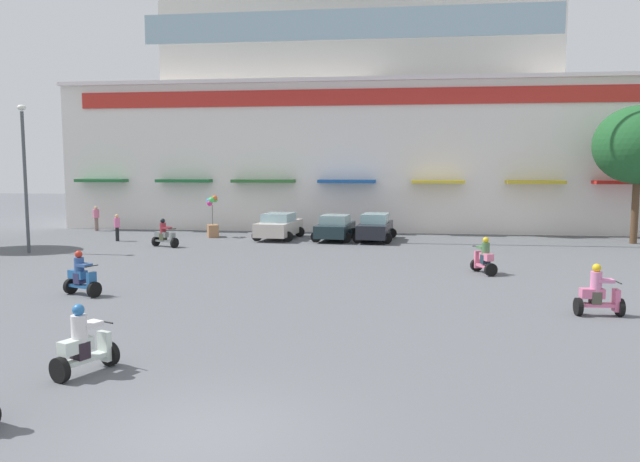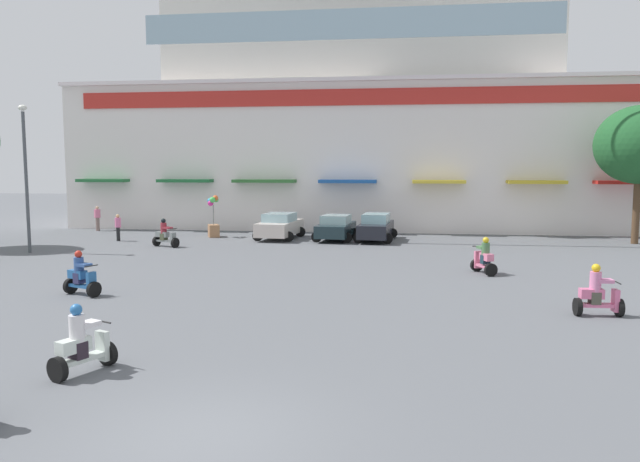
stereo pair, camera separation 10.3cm
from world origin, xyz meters
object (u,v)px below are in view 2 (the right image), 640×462
Objects in this scene: scooter_rider_4 at (165,235)px; balloon_vendor_cart at (213,221)px; parked_car_1 at (336,227)px; scooter_rider_0 at (81,277)px; scooter_rider_8 at (598,295)px; parked_car_0 at (280,226)px; parked_car_2 at (376,227)px; pedestrian_0 at (97,217)px; pedestrian_1 at (118,226)px; plaza_tree_1 at (640,145)px; streetlamp_near at (26,168)px; scooter_rider_2 at (82,345)px; scooter_rider_6 at (484,258)px.

balloon_vendor_cart is (1.20, 4.65, 0.35)m from scooter_rider_4.
scooter_rider_0 is at bearing -112.97° from parked_car_1.
scooter_rider_8 is at bearing -34.87° from scooter_rider_4.
parked_car_0 is 21.25m from scooter_rider_8.
balloon_vendor_cart is at bearing 177.12° from parked_car_2.
pedestrian_0 is at bearing 142.54° from scooter_rider_8.
parked_car_1 is (3.37, -0.17, -0.03)m from parked_car_0.
parked_car_0 is at bearing 13.99° from pedestrian_1.
scooter_rider_4 is at bearing -104.45° from balloon_vendor_cart.
streetlamp_near is (-31.24, -7.74, -1.23)m from plaza_tree_1.
plaza_tree_1 is 4.93× the size of pedestrian_1.
scooter_rider_8 is (-7.17, -17.43, -4.81)m from plaza_tree_1.
streetlamp_near is at bearing -132.82° from balloon_vendor_cart.
scooter_rider_0 is at bearing 177.72° from scooter_rider_8.
plaza_tree_1 reaches higher than scooter_rider_4.
pedestrian_0 is (-25.70, 19.69, 0.30)m from scooter_rider_8.
parked_car_0 is 4.18m from balloon_vendor_cart.
balloon_vendor_cart is at bearing 75.55° from scooter_rider_4.
pedestrian_0 reaches higher than parked_car_1.
scooter_rider_4 is 10.28m from pedestrian_0.
parked_car_2 reaches higher than pedestrian_1.
parked_car_2 is 11.80m from scooter_rider_4.
scooter_rider_4 is at bearing -29.01° from pedestrian_1.
pedestrian_0 is (-16.23, 2.92, 0.18)m from parked_car_1.
balloon_vendor_cart is (-0.69, 16.68, 0.34)m from scooter_rider_0.
scooter_rider_8 is at bearing 28.37° from scooter_rider_2.
streetlamp_near reaches higher than scooter_rider_2.
parked_car_2 is at bearing 60.51° from scooter_rider_0.
parked_car_2 is 18.29m from scooter_rider_8.
balloon_vendor_cart is at bearing 174.67° from parked_car_0.
parked_car_2 is 18.77m from pedestrian_0.
parked_car_2 is 2.94× the size of scooter_rider_6.
streetlamp_near is at bearing 125.91° from scooter_rider_2.
plaza_tree_1 is 5.06× the size of scooter_rider_6.
plaza_tree_1 is 29.48m from pedestrian_1.
scooter_rider_4 is (-11.04, -4.15, -0.17)m from parked_car_2.
scooter_rider_0 is 0.98× the size of pedestrian_1.
pedestrian_0 is at bearing 167.92° from parked_car_0.
pedestrian_1 reaches higher than scooter_rider_0.
pedestrian_1 is 0.61× the size of balloon_vendor_cart.
plaza_tree_1 is 1.05× the size of streetlamp_near.
pedestrian_0 is 0.64× the size of balloon_vendor_cart.
parked_car_0 is 2.82× the size of pedestrian_1.
scooter_rider_0 is 16.69m from balloon_vendor_cart.
balloon_vendor_cart is at bearing 143.76° from scooter_rider_6.
scooter_rider_0 is 0.21× the size of streetlamp_near.
parked_car_0 is at bearing 38.50° from scooter_rider_4.
parked_car_1 is 2.67× the size of scooter_rider_0.
parked_car_0 is 14.70m from scooter_rider_6.
scooter_rider_4 is (-5.36, -4.26, -0.16)m from parked_car_0.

